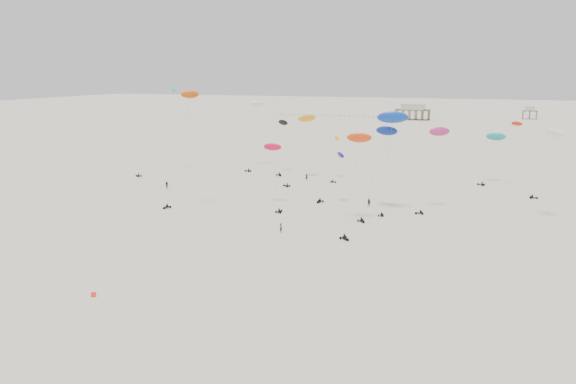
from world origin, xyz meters
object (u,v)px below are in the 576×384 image
at_px(rig_0, 182,132).
at_px(pavilion_main, 413,113).
at_px(spectator_0, 281,232).
at_px(pavilion_small, 530,114).
at_px(rig_7, 436,146).
at_px(rig_3, 282,140).

bearing_deg(rig_0, pavilion_main, -83.95).
xyz_separation_m(pavilion_main, spectator_0, (10.02, -266.01, -4.22)).
bearing_deg(pavilion_small, pavilion_main, -156.80).
bearing_deg(spectator_0, pavilion_main, -37.88).
distance_m(pavilion_small, rig_7, 270.43).
height_order(rig_3, spectator_0, rig_3).
xyz_separation_m(pavilion_main, rig_3, (-11.83, -206.31, 5.63)).
distance_m(pavilion_small, rig_3, 250.16).
bearing_deg(spectator_0, pavilion_small, -51.49).
bearing_deg(pavilion_main, rig_0, -93.89).
height_order(pavilion_main, spectator_0, pavilion_main).
bearing_deg(spectator_0, rig_0, 26.92).
bearing_deg(rig_0, rig_7, -152.70).
height_order(pavilion_main, rig_7, rig_7).
bearing_deg(pavilion_main, spectator_0, -87.84).
bearing_deg(spectator_0, rig_3, -19.93).
distance_m(rig_3, spectator_0, 64.33).
relative_size(pavilion_small, rig_0, 0.35).
relative_size(pavilion_main, pavilion_small, 2.33).
distance_m(rig_0, spectator_0, 34.08).
xyz_separation_m(rig_0, spectator_0, (27.30, -11.62, -16.77)).
distance_m(rig_7, spectator_0, 40.24).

